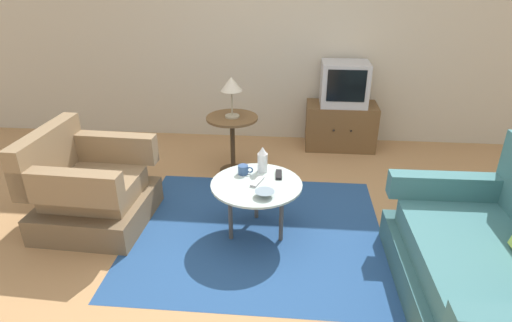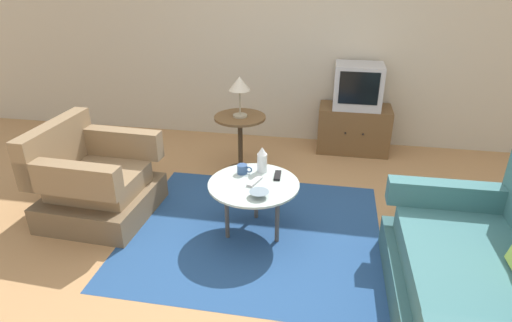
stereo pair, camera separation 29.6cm
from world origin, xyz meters
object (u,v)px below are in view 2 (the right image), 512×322
Objects in this scene: table_lamp at (240,85)px; tv_remote_silver at (255,182)px; mug at (243,169)px; tv_stand at (353,129)px; bowl at (259,194)px; television at (358,86)px; side_table at (240,132)px; vase at (262,160)px; couch at (487,283)px; coffee_table at (254,188)px; tv_remote_dark at (278,175)px; armchair at (95,183)px.

tv_remote_silver is (0.35, -1.09, -0.48)m from table_lamp.
tv_stand is at bearing 60.68° from mug.
bowl reaches higher than tv_remote_silver.
tv_stand is 5.44× the size of bowl.
television is 1.44m from table_lamp.
vase reaches higher than side_table.
couch is at bearing -42.96° from table_lamp.
bowl is 0.22m from tv_remote_silver.
mug is at bearing 62.59° from couch.
television reaches higher than coffee_table.
couch is at bearing -23.90° from coffee_table.
tv_remote_silver is at bearing 55.48° from coffee_table.
couch is at bearing -43.01° from side_table.
table_lamp is 1.24m from tv_remote_silver.
tv_remote_silver is at bearing -72.10° from table_lamp.
tv_remote_dark is at bearing -1.35° from mug.
vase is 1.48× the size of bowl.
tv_remote_silver is (-0.17, -0.14, 0.00)m from tv_remote_dark.
mug is at bearing 97.07° from armchair.
tv_remote_dark is at bearing -111.28° from tv_stand.
television reaches higher than bowl.
vase is (-0.82, -1.67, -0.22)m from television.
side_table is at bearing 107.49° from coffee_table.
coffee_table is at bearing -114.29° from tv_stand.
armchair is at bearing -141.25° from tv_stand.
side_table is 1.15m from tv_remote_silver.
armchair is at bearing 178.06° from coffee_table.
couch reaches higher than tv_remote_dark.
vase is 0.19m from tv_remote_dark.
table_lamp is 1.19m from tv_remote_dark.
vase is at bearing -118.99° from tv_remote_dark.
couch is 1.93m from mug.
couch is 2.12× the size of coffee_table.
coffee_table is 1.16m from side_table.
vase is 0.23m from tv_remote_silver.
coffee_table is at bearing -51.96° from mug.
armchair is at bearing 170.65° from bowl.
table_lamp reaches higher than tv_remote_dark.
couch is 1.84m from vase.
table_lamp reaches higher than tv_stand.
television is at bearing 63.78° from vase.
coffee_table is at bearing -52.23° from tv_remote_dark.
television is at bearing -5.16° from tv_remote_silver.
tv_remote_silver is (1.45, -0.04, 0.18)m from armchair.
vase is at bearing 22.39° from mug.
couch is 7.02× the size of vase.
couch reaches higher than tv_stand.
side_table is 1.38m from bowl.
side_table is 0.98m from mug.
television is at bearing 60.60° from mug.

